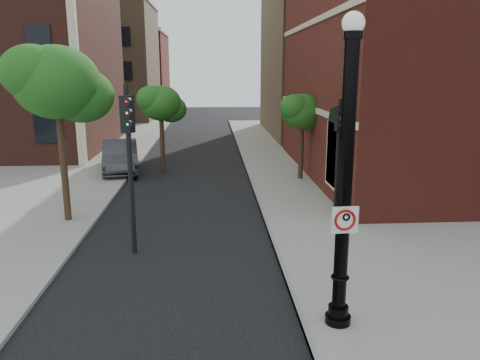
{
  "coord_description": "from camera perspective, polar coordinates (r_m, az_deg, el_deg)",
  "views": [
    {
      "loc": [
        0.16,
        -9.09,
        5.32
      ],
      "look_at": [
        0.84,
        2.0,
        2.7
      ],
      "focal_mm": 35.0,
      "sensor_mm": 36.0,
      "label": 1
    }
  ],
  "objects": [
    {
      "name": "ground",
      "position": [
        10.53,
        -4.1,
        -17.08
      ],
      "size": [
        120.0,
        120.0,
        0.0
      ],
      "primitive_type": "plane",
      "color": "black",
      "rests_on": "ground"
    },
    {
      "name": "sidewalk_right",
      "position": [
        20.65,
        13.03,
        -1.82
      ],
      "size": [
        8.0,
        60.0,
        0.12
      ],
      "primitive_type": "cube",
      "color": "gray",
      "rests_on": "ground"
    },
    {
      "name": "sidewalk_left",
      "position": [
        29.08,
        -21.85,
        1.91
      ],
      "size": [
        10.0,
        50.0,
        0.12
      ],
      "primitive_type": "cube",
      "color": "gray",
      "rests_on": "ground"
    },
    {
      "name": "curb_edge",
      "position": [
        19.89,
        2.04,
        -2.02
      ],
      "size": [
        0.1,
        60.0,
        0.14
      ],
      "primitive_type": "cube",
      "color": "gray",
      "rests_on": "ground"
    },
    {
      "name": "bg_building_tan_a",
      "position": [
        54.47,
        -16.92,
        13.46
      ],
      "size": [
        12.0,
        12.0,
        12.0
      ],
      "primitive_type": "cube",
      "color": "#876749",
      "rests_on": "ground"
    },
    {
      "name": "bg_building_red",
      "position": [
        68.18,
        -14.17,
        12.64
      ],
      "size": [
        12.0,
        12.0,
        10.0
      ],
      "primitive_type": "cube",
      "color": "maroon",
      "rests_on": "ground"
    },
    {
      "name": "bg_building_tan_b",
      "position": [
        42.21,
        19.17,
        14.87
      ],
      "size": [
        22.0,
        14.0,
        14.0
      ],
      "primitive_type": "cube",
      "color": "#876749",
      "rests_on": "ground"
    },
    {
      "name": "lamppost",
      "position": [
        9.46,
        12.61,
        -1.63
      ],
      "size": [
        0.54,
        0.54,
        6.36
      ],
      "color": "black",
      "rests_on": "ground"
    },
    {
      "name": "no_parking_sign",
      "position": [
        9.44,
        12.68,
        -4.74
      ],
      "size": [
        0.55,
        0.08,
        0.55
      ],
      "rotation": [
        0.0,
        0.0,
        0.06
      ],
      "color": "white",
      "rests_on": "ground"
    },
    {
      "name": "parked_car",
      "position": [
        25.65,
        -14.38,
        2.8
      ],
      "size": [
        2.64,
        5.27,
        1.66
      ],
      "primitive_type": "imported",
      "rotation": [
        0.0,
        0.0,
        0.18
      ],
      "color": "#313136",
      "rests_on": "ground"
    },
    {
      "name": "traffic_signal_left",
      "position": [
        13.58,
        -13.39,
        4.5
      ],
      "size": [
        0.4,
        0.44,
        4.94
      ],
      "rotation": [
        0.0,
        0.0,
        -0.39
      ],
      "color": "black",
      "rests_on": "ground"
    },
    {
      "name": "traffic_signal_right",
      "position": [
        17.5,
        11.91,
        5.06
      ],
      "size": [
        0.32,
        0.37,
        4.3
      ],
      "rotation": [
        0.0,
        0.0,
        0.24
      ],
      "color": "black",
      "rests_on": "ground"
    },
    {
      "name": "utility_pole",
      "position": [
        16.86,
        12.52,
        4.49
      ],
      "size": [
        0.11,
        0.11,
        5.66
      ],
      "primitive_type": "cylinder",
      "color": "#999999",
      "rests_on": "ground"
    },
    {
      "name": "street_tree_a",
      "position": [
        17.07,
        -21.29,
        10.83
      ],
      "size": [
        3.41,
        3.08,
        6.14
      ],
      "color": "#311F13",
      "rests_on": "ground"
    },
    {
      "name": "street_tree_b",
      "position": [
        24.83,
        -9.55,
        9.1
      ],
      "size": [
        2.52,
        2.28,
        4.55
      ],
      "color": "#311F13",
      "rests_on": "ground"
    },
    {
      "name": "street_tree_c",
      "position": [
        22.68,
        7.63,
        8.13
      ],
      "size": [
        2.34,
        2.12,
        4.23
      ],
      "color": "#311F13",
      "rests_on": "ground"
    }
  ]
}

